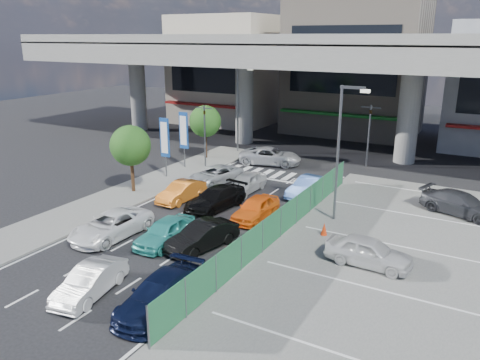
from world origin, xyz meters
The scene contains 30 objects.
ground centered at (0.00, 0.00, 0.00)m, with size 120.00×120.00×0.00m, color black.
parking_lot centered at (11.00, 2.00, 0.03)m, with size 12.00×28.00×0.06m, color #5C5C5A.
sidewalk_left centered at (-7.00, 4.00, 0.06)m, with size 4.00×30.00×0.12m, color #5C5C5A.
fence_run centered at (5.30, 1.00, 0.90)m, with size 0.16×22.00×1.80m, color #21633A, non-canonical shape.
expressway centered at (0.00, 22.00, 8.76)m, with size 64.00×14.00×10.75m.
building_west centered at (-16.00, 31.97, 6.49)m, with size 12.00×10.90×13.00m.
building_center centered at (0.00, 32.97, 7.49)m, with size 14.00×10.90×15.00m.
traffic_light_left centered at (-6.20, 12.00, 3.94)m, with size 1.60×1.24×5.20m.
traffic_light_right centered at (5.50, 19.00, 3.94)m, with size 1.60×1.24×5.20m.
street_lamp_right centered at (7.17, 6.00, 4.77)m, with size 1.65×0.22×8.00m.
street_lamp_left centered at (-6.33, 18.00, 4.77)m, with size 1.65×0.22×8.00m.
signboard_near centered at (-7.20, 7.99, 3.06)m, with size 0.80×0.14×4.70m.
signboard_far centered at (-7.60, 10.99, 3.06)m, with size 0.80×0.14×4.70m.
tree_near centered at (-7.00, 4.00, 3.39)m, with size 2.80×2.80×4.80m.
tree_far centered at (-7.80, 14.50, 3.39)m, with size 2.80×2.80×4.80m.
hatch_white_back_mid centered at (0.73, -7.34, 0.65)m, with size 1.37×3.92×1.29m, color silver.
minivan_navy_back centered at (4.00, -6.76, 0.69)m, with size 1.93×4.76×1.38m, color black.
sedan_white_mid_left centered at (-2.85, -2.43, 0.69)m, with size 2.29×4.97×1.38m, color white.
taxi_teal_mid centered at (0.28, -1.64, 0.69)m, with size 1.63×4.05×1.38m, color teal.
hatch_black_mid_right centered at (2.32, -1.18, 0.69)m, with size 1.46×4.19×1.38m, color black.
taxi_orange_left centered at (-2.99, 4.26, 0.65)m, with size 1.38×3.96×1.30m, color orange.
sedan_black_mid centered at (-0.21, 4.09, 0.69)m, with size 1.93×4.76×1.38m, color black.
taxi_orange_right centered at (2.85, 3.78, 0.69)m, with size 1.63×4.05×1.38m, color orange.
wagon_silver_front_left centered at (-3.15, 8.69, 0.64)m, with size 2.12×4.59×1.28m, color #ABAFB3.
sedan_white_front_mid centered at (-0.17, 8.03, 0.68)m, with size 1.62×4.02×1.37m, color silver.
kei_truck_front_right centered at (4.05, 9.31, 0.68)m, with size 1.44×4.13×1.36m, color #517ACA.
crossing_wagon_silver centered at (-1.88, 15.55, 0.73)m, with size 2.44×5.28×1.47m, color #A7A9AF.
parked_sedan_white centered at (10.34, 1.08, 0.76)m, with size 1.66×4.12×1.40m, color silver.
parked_sedan_dgrey centered at (13.52, 10.51, 0.76)m, with size 1.96×4.83×1.40m, color #323338.
traffic_cone centered at (7.28, 3.45, 0.41)m, with size 0.36×0.36×0.71m, color red.
Camera 1 is at (14.94, -19.60, 10.61)m, focal length 35.00 mm.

